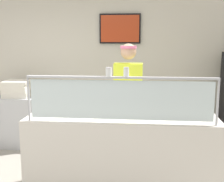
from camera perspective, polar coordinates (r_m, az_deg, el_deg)
The scene contains 11 objects.
ground_plane at distance 4.37m, azimuth 2.41°, elevation -14.71°, with size 12.00×12.00×0.00m, color gray.
shop_rear_unit at distance 5.30m, azimuth 3.31°, elevation 4.94°, with size 6.56×0.13×2.70m.
serving_counter at distance 3.57m, azimuth 1.85°, elevation -12.24°, with size 2.16×0.67×0.95m, color silver.
sneeze_guard at distance 3.08m, azimuth 1.60°, elevation -0.64°, with size 1.99×0.06×0.49m.
pizza_tray at distance 3.50m, azimuth 3.66°, elevation -4.21°, with size 0.46×0.46×0.04m.
pizza_server at distance 3.47m, azimuth 3.35°, elevation -3.93°, with size 0.07×0.28×0.01m, color #ADAFB7.
parmesan_shaker at distance 3.06m, azimuth -0.64°, elevation 3.57°, with size 0.06×0.06×0.09m.
pepper_flake_shaker at distance 3.04m, azimuth 2.74°, elevation 3.55°, with size 0.06×0.06×0.10m.
worker_figure at distance 4.03m, azimuth 3.13°, elevation -1.73°, with size 0.41×0.50×1.76m.
prep_shelf at distance 5.40m, azimuth -17.26°, elevation -5.43°, with size 0.70×0.55×0.85m, color #B7BABF.
pizza_box_stack at distance 5.29m, azimuth -17.56°, elevation 0.45°, with size 0.45×0.44×0.27m.
Camera 1 is at (1.29, -2.96, 1.83)m, focal length 47.86 mm.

